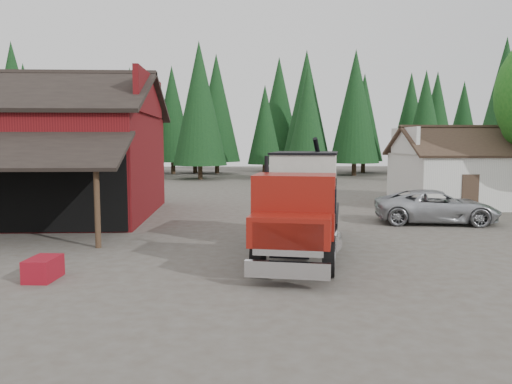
{
  "coord_description": "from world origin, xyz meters",
  "views": [
    {
      "loc": [
        -0.96,
        -15.27,
        3.68
      ],
      "look_at": [
        -0.02,
        3.39,
        1.8
      ],
      "focal_mm": 35.0,
      "sensor_mm": 36.0,
      "label": 1
    }
  ],
  "objects": [
    {
      "name": "ground",
      "position": [
        0.0,
        0.0,
        0.0
      ],
      "size": [
        120.0,
        120.0,
        0.0
      ],
      "primitive_type": "plane",
      "color": "#484139",
      "rests_on": "ground"
    },
    {
      "name": "red_barn",
      "position": [
        -11.0,
        9.9,
        2.69
      ],
      "size": [
        12.8,
        13.63,
        7.18
      ],
      "color": "maroon",
      "rests_on": "ground"
    },
    {
      "name": "farmhouse",
      "position": [
        13.0,
        13.0,
        1.67
      ],
      "size": [
        8.6,
        6.42,
        4.65
      ],
      "color": "silver",
      "rests_on": "ground"
    },
    {
      "name": "conifer_backdrop",
      "position": [
        0.0,
        42.0,
        0.0
      ],
      "size": [
        76.0,
        16.0,
        16.0
      ],
      "primitive_type": null,
      "color": "black",
      "rests_on": "ground"
    },
    {
      "name": "near_pine_b",
      "position": [
        6.0,
        30.0,
        5.89
      ],
      "size": [
        3.96,
        3.96,
        10.4
      ],
      "color": "#382619",
      "rests_on": "ground"
    },
    {
      "name": "near_pine_c",
      "position": [
        22.0,
        26.0,
        6.89
      ],
      "size": [
        4.84,
        4.84,
        12.4
      ],
      "color": "#382619",
      "rests_on": "ground"
    },
    {
      "name": "near_pine_d",
      "position": [
        -4.0,
        34.0,
        7.39
      ],
      "size": [
        5.28,
        5.28,
        13.4
      ],
      "color": "#382619",
      "rests_on": "ground"
    },
    {
      "name": "feed_truck",
      "position": [
        1.37,
        0.95,
        1.8
      ],
      "size": [
        4.09,
        8.82,
        3.85
      ],
      "rotation": [
        0.0,
        0.0,
        -0.22
      ],
      "color": "black",
      "rests_on": "ground"
    },
    {
      "name": "silver_car",
      "position": [
        8.36,
        6.74,
        0.75
      ],
      "size": [
        5.76,
        3.33,
        1.51
      ],
      "primitive_type": "imported",
      "rotation": [
        0.0,
        0.0,
        1.41
      ],
      "color": "#ABADB3",
      "rests_on": "ground"
    },
    {
      "name": "equip_box",
      "position": [
        -6.0,
        -1.93,
        0.3
      ],
      "size": [
        0.8,
        1.16,
        0.6
      ],
      "primitive_type": "cube",
      "rotation": [
        0.0,
        0.0,
        -0.09
      ],
      "color": "maroon",
      "rests_on": "ground"
    }
  ]
}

